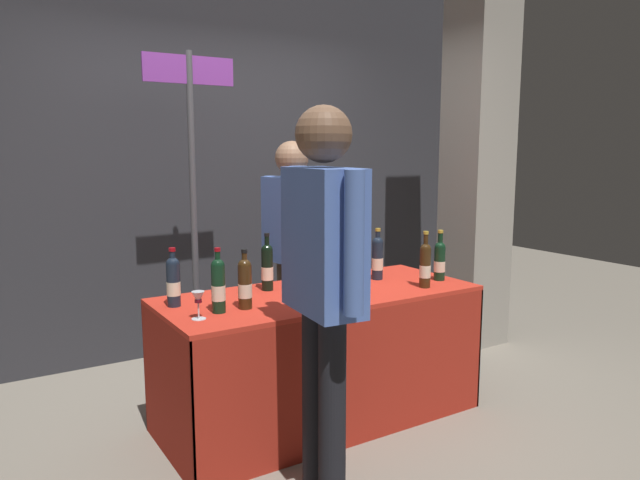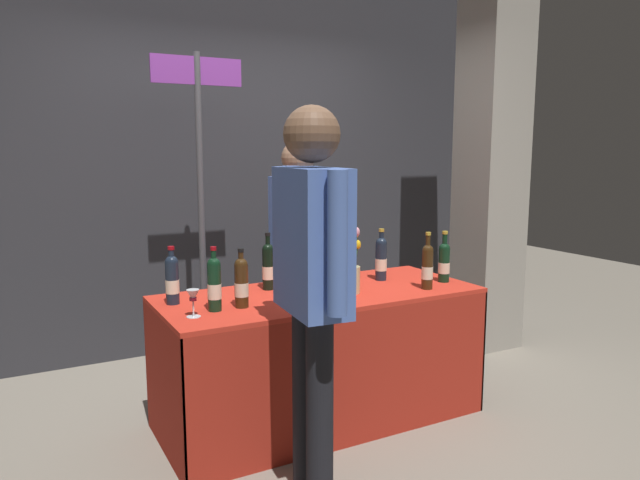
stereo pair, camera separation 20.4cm
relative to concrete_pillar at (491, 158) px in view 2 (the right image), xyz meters
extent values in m
plane|color=gray|center=(-1.82, -0.56, -1.50)|extent=(12.00, 12.00, 0.00)
cube|color=#2D2D33|center=(-1.82, 1.07, -0.01)|extent=(5.77, 0.12, 2.97)
cube|color=gray|center=(0.00, 0.00, 0.00)|extent=(0.42, 0.42, 2.99)
cube|color=red|center=(-1.82, -0.56, -0.75)|extent=(1.82, 0.77, 0.02)
cube|color=#A32519|center=(-1.82, -0.94, -1.13)|extent=(1.82, 0.01, 0.74)
cube|color=#A32519|center=(-1.82, -0.19, -1.13)|extent=(1.82, 0.01, 0.74)
cube|color=#A32519|center=(-2.72, -0.56, -1.13)|extent=(0.01, 0.77, 0.74)
cube|color=#A32519|center=(-0.91, -0.56, -1.13)|extent=(0.01, 0.77, 0.74)
cylinder|color=#192333|center=(-2.62, -0.42, -0.62)|extent=(0.07, 0.07, 0.22)
sphere|color=#192333|center=(-2.62, -0.42, -0.51)|extent=(0.07, 0.07, 0.07)
cylinder|color=#192333|center=(-2.62, -0.42, -0.48)|extent=(0.03, 0.03, 0.07)
cylinder|color=maroon|center=(-2.62, -0.42, -0.44)|extent=(0.03, 0.03, 0.02)
cylinder|color=beige|center=(-2.62, -0.42, -0.64)|extent=(0.07, 0.07, 0.07)
cylinder|color=#38230F|center=(-1.23, -0.79, -0.62)|extent=(0.07, 0.07, 0.23)
sphere|color=#38230F|center=(-1.23, -0.79, -0.51)|extent=(0.06, 0.06, 0.06)
cylinder|color=#38230F|center=(-1.23, -0.79, -0.46)|extent=(0.03, 0.03, 0.09)
cylinder|color=#B7932D|center=(-1.23, -0.79, -0.41)|extent=(0.03, 0.03, 0.02)
cylinder|color=beige|center=(-1.23, -0.79, -0.64)|extent=(0.07, 0.07, 0.07)
cylinder|color=#38230F|center=(-2.33, -0.66, -0.62)|extent=(0.07, 0.07, 0.22)
sphere|color=#38230F|center=(-2.33, -0.66, -0.51)|extent=(0.07, 0.07, 0.07)
cylinder|color=#38230F|center=(-2.33, -0.66, -0.48)|extent=(0.03, 0.03, 0.07)
cylinder|color=black|center=(-2.33, -0.66, -0.44)|extent=(0.03, 0.03, 0.02)
cylinder|color=beige|center=(-2.33, -0.66, -0.64)|extent=(0.07, 0.07, 0.07)
cylinder|color=black|center=(-2.47, -0.66, -0.61)|extent=(0.07, 0.07, 0.24)
sphere|color=black|center=(-2.47, -0.66, -0.50)|extent=(0.07, 0.07, 0.07)
cylinder|color=black|center=(-2.47, -0.66, -0.46)|extent=(0.03, 0.03, 0.07)
cylinder|color=maroon|center=(-2.47, -0.66, -0.42)|extent=(0.03, 0.03, 0.02)
cylinder|color=beige|center=(-2.47, -0.66, -0.63)|extent=(0.07, 0.07, 0.08)
cylinder|color=#192333|center=(-1.34, -0.47, -0.62)|extent=(0.07, 0.07, 0.23)
sphere|color=#192333|center=(-1.34, -0.47, -0.50)|extent=(0.07, 0.07, 0.07)
cylinder|color=#192333|center=(-1.34, -0.47, -0.47)|extent=(0.03, 0.03, 0.07)
cylinder|color=#B7932D|center=(-1.34, -0.47, -0.42)|extent=(0.03, 0.03, 0.02)
cylinder|color=beige|center=(-1.34, -0.47, -0.64)|extent=(0.07, 0.07, 0.07)
cylinder|color=black|center=(-2.05, -0.36, -0.62)|extent=(0.07, 0.07, 0.24)
sphere|color=black|center=(-2.05, -0.36, -0.50)|extent=(0.07, 0.07, 0.07)
cylinder|color=black|center=(-2.05, -0.36, -0.46)|extent=(0.03, 0.03, 0.08)
cylinder|color=black|center=(-2.05, -0.36, -0.41)|extent=(0.03, 0.03, 0.02)
cylinder|color=beige|center=(-2.05, -0.36, -0.64)|extent=(0.07, 0.07, 0.08)
cylinder|color=black|center=(-1.02, -0.69, -0.63)|extent=(0.07, 0.07, 0.21)
sphere|color=black|center=(-1.02, -0.69, -0.53)|extent=(0.07, 0.07, 0.07)
cylinder|color=black|center=(-1.02, -0.69, -0.48)|extent=(0.03, 0.03, 0.09)
cylinder|color=#B7932D|center=(-1.02, -0.69, -0.43)|extent=(0.03, 0.03, 0.02)
cylinder|color=beige|center=(-1.02, -0.69, -0.65)|extent=(0.07, 0.07, 0.07)
cylinder|color=black|center=(-1.59, -0.46, -0.62)|extent=(0.08, 0.08, 0.23)
sphere|color=black|center=(-1.59, -0.46, -0.50)|extent=(0.08, 0.08, 0.08)
cylinder|color=black|center=(-1.59, -0.46, -0.47)|extent=(0.03, 0.03, 0.07)
cylinder|color=maroon|center=(-1.59, -0.46, -0.43)|extent=(0.03, 0.03, 0.02)
cylinder|color=beige|center=(-1.59, -0.46, -0.64)|extent=(0.08, 0.08, 0.07)
cylinder|color=silver|center=(-2.60, -0.72, -0.73)|extent=(0.07, 0.07, 0.00)
cylinder|color=silver|center=(-2.60, -0.72, -0.69)|extent=(0.01, 0.01, 0.07)
cone|color=silver|center=(-2.60, -0.72, -0.63)|extent=(0.06, 0.06, 0.06)
cylinder|color=#590C19|center=(-2.60, -0.72, -0.64)|extent=(0.03, 0.03, 0.01)
cylinder|color=tan|center=(-1.67, -0.67, -0.66)|extent=(0.09, 0.09, 0.15)
cylinder|color=#38722D|center=(-1.69, -0.66, -0.55)|extent=(0.01, 0.01, 0.21)
ellipsoid|color=red|center=(-1.68, -0.66, -0.45)|extent=(0.03, 0.03, 0.05)
cylinder|color=#38722D|center=(-1.67, -0.65, -0.54)|extent=(0.01, 0.03, 0.23)
ellipsoid|color=pink|center=(-1.67, -0.64, -0.43)|extent=(0.03, 0.03, 0.05)
cylinder|color=#38722D|center=(-1.67, -0.69, -0.56)|extent=(0.01, 0.02, 0.20)
ellipsoid|color=gold|center=(-1.67, -0.70, -0.45)|extent=(0.03, 0.03, 0.05)
cylinder|color=#38722D|center=(-1.66, -0.65, -0.53)|extent=(0.04, 0.02, 0.26)
ellipsoid|color=gold|center=(-1.64, -0.66, -0.40)|extent=(0.03, 0.03, 0.05)
cylinder|color=#38722D|center=(-1.66, -0.69, -0.52)|extent=(0.01, 0.03, 0.28)
ellipsoid|color=pink|center=(-1.66, -0.70, -0.38)|extent=(0.03, 0.03, 0.05)
cylinder|color=#38722D|center=(-1.65, -0.66, -0.56)|extent=(0.04, 0.02, 0.20)
ellipsoid|color=gold|center=(-1.63, -0.67, -0.46)|extent=(0.03, 0.03, 0.05)
cylinder|color=#4C4233|center=(-1.64, 0.17, -1.09)|extent=(0.12, 0.12, 0.81)
cylinder|color=#4C4233|center=(-1.62, 0.00, -1.09)|extent=(0.12, 0.12, 0.81)
cube|color=#4C6BB7|center=(-1.63, 0.09, -0.40)|extent=(0.26, 0.46, 0.57)
sphere|color=#8C664C|center=(-1.63, 0.09, 0.01)|extent=(0.22, 0.22, 0.22)
cylinder|color=#4C6BB7|center=(-1.66, 0.35, -0.38)|extent=(0.08, 0.08, 0.53)
cylinder|color=#4C6BB7|center=(-1.60, -0.17, -0.38)|extent=(0.08, 0.08, 0.53)
cylinder|color=black|center=(-2.24, -1.33, -1.06)|extent=(0.12, 0.12, 0.87)
cylinder|color=black|center=(-2.22, -1.17, -1.06)|extent=(0.12, 0.12, 0.87)
cube|color=#4C6BB7|center=(-2.23, -1.25, -0.31)|extent=(0.25, 0.45, 0.62)
sphere|color=brown|center=(-2.23, -1.25, 0.13)|extent=(0.24, 0.24, 0.24)
cylinder|color=#4C6BB7|center=(-2.25, -1.51, -0.29)|extent=(0.08, 0.08, 0.57)
cylinder|color=#4C6BB7|center=(-2.20, -0.99, -0.29)|extent=(0.08, 0.08, 0.57)
cylinder|color=#47474C|center=(-2.20, 0.42, -0.40)|extent=(0.04, 0.04, 2.19)
cube|color=#7A3393|center=(-2.20, 0.42, 0.57)|extent=(0.60, 0.02, 0.18)
camera|label=1|loc=(-3.56, -3.36, 0.07)|focal=33.38mm
camera|label=2|loc=(-3.39, -3.47, 0.07)|focal=33.38mm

